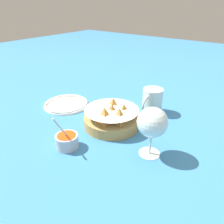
% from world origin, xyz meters
% --- Properties ---
extents(ground_plane, '(4.00, 4.00, 0.00)m').
position_xyz_m(ground_plane, '(0.00, 0.00, 0.00)').
color(ground_plane, teal).
extents(food_basket, '(0.20, 0.20, 0.09)m').
position_xyz_m(food_basket, '(0.03, 0.00, 0.04)').
color(food_basket, '#B2894C').
rests_on(food_basket, ground_plane).
extents(sauce_cup, '(0.08, 0.07, 0.12)m').
position_xyz_m(sauce_cup, '(0.22, -0.03, 0.02)').
color(sauce_cup, '#B7B7BC').
rests_on(sauce_cup, ground_plane).
extents(wine_glass, '(0.09, 0.09, 0.15)m').
position_xyz_m(wine_glass, '(0.09, 0.19, 0.11)').
color(wine_glass, silver).
rests_on(wine_glass, ground_plane).
extents(beer_mug, '(0.12, 0.08, 0.10)m').
position_xyz_m(beer_mug, '(-0.16, 0.06, 0.05)').
color(beer_mug, silver).
rests_on(beer_mug, ground_plane).
extents(side_plate, '(0.19, 0.19, 0.01)m').
position_xyz_m(side_plate, '(0.02, -0.26, 0.01)').
color(side_plate, white).
rests_on(side_plate, ground_plane).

